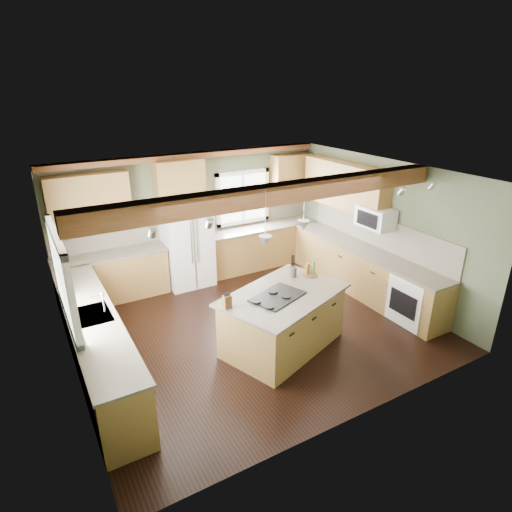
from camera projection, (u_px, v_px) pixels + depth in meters
floor at (252, 326)px, 7.30m from camera, size 5.60×5.60×0.00m
ceiling at (252, 174)px, 6.32m from camera, size 5.60×5.60×0.00m
wall_back at (193, 216)px, 8.82m from camera, size 5.60×0.00×5.60m
wall_left at (63, 296)px, 5.52m from camera, size 0.00×5.00×5.00m
wall_right at (381, 228)px, 8.10m from camera, size 0.00×5.00×5.00m
ceiling_beam at (278, 194)px, 5.78m from camera, size 5.55×0.26×0.26m
soffit_trim at (191, 156)px, 8.26m from camera, size 5.55×0.20×0.10m
backsplash_back at (193, 220)px, 8.84m from camera, size 5.58×0.03×0.58m
backsplash_right at (378, 232)px, 8.16m from camera, size 0.03×3.70×0.58m
base_cab_back_left at (113, 277)px, 8.08m from camera, size 2.02×0.60×0.88m
counter_back_left at (110, 255)px, 7.90m from camera, size 2.06×0.64×0.04m
base_cab_back_right at (262, 246)px, 9.59m from camera, size 2.62×0.60×0.88m
counter_back_right at (262, 227)px, 9.41m from camera, size 2.66×0.64×0.04m
base_cab_left at (96, 344)px, 6.03m from camera, size 0.60×3.70×0.88m
counter_left at (91, 316)px, 5.85m from camera, size 0.64×3.74×0.04m
base_cab_right at (363, 272)px, 8.33m from camera, size 0.60×3.70×0.88m
counter_right at (365, 250)px, 8.15m from camera, size 0.64×3.74×0.04m
upper_cab_back_left at (89, 199)px, 7.51m from camera, size 1.40×0.35×0.90m
upper_cab_over_fridge at (179, 178)px, 8.21m from camera, size 0.96×0.35×0.70m
upper_cab_right at (345, 186)px, 8.49m from camera, size 0.35×2.20×0.90m
upper_cab_back_corner at (291, 175)px, 9.49m from camera, size 0.90×0.35×0.90m
window_left at (61, 277)px, 5.48m from camera, size 0.04×1.60×1.05m
window_back at (242, 197)px, 9.23m from camera, size 1.10×0.04×1.00m
sink at (91, 316)px, 5.85m from camera, size 0.50×0.65×0.03m
faucet at (103, 303)px, 5.88m from camera, size 0.02×0.02×0.28m
dishwasher at (119, 400)px, 4.99m from camera, size 0.60×0.60×0.84m
oven at (415, 299)px, 7.28m from camera, size 0.60×0.72×0.84m
microwave at (375, 218)px, 7.86m from camera, size 0.40×0.70×0.38m
pendant_left at (265, 242)px, 5.74m from camera, size 0.18×0.18×0.16m
pendant_right at (303, 226)px, 6.38m from camera, size 0.18×0.18×0.16m
refrigerator at (187, 242)px, 8.52m from camera, size 0.90×0.74×1.80m
island at (283, 321)px, 6.61m from camera, size 2.07×1.65×0.88m
island_top at (284, 295)px, 6.43m from camera, size 2.22×1.80×0.04m
cooktop at (278, 296)px, 6.31m from camera, size 0.91×0.76×0.02m
knife_block at (227, 302)px, 5.99m from camera, size 0.12×0.09×0.19m
utensil_crock at (293, 272)px, 6.96m from camera, size 0.14×0.14×0.17m
bottle_tray at (311, 269)px, 6.99m from camera, size 0.34×0.34×0.23m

